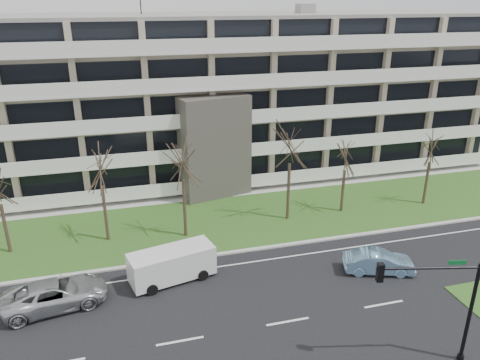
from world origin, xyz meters
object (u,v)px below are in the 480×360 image
object	(u,v)px
white_van	(173,262)
traffic_signal	(440,298)
silver_pickup	(55,294)
blue_sedan	(379,262)

from	to	relation	value
white_van	traffic_signal	xyz separation A→B (m)	(11.22, -10.47, 2.45)
traffic_signal	silver_pickup	bearing A→B (deg)	165.95
blue_sedan	traffic_signal	world-z (taller)	traffic_signal
silver_pickup	traffic_signal	xyz separation A→B (m)	(18.16, -9.45, 2.88)
blue_sedan	traffic_signal	distance (m)	8.51
silver_pickup	blue_sedan	size ratio (longest dim) A/B	1.30
silver_pickup	white_van	size ratio (longest dim) A/B	1.03
traffic_signal	white_van	bearing A→B (deg)	150.41
white_van	traffic_signal	bearing A→B (deg)	-56.04
blue_sedan	white_van	size ratio (longest dim) A/B	0.80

